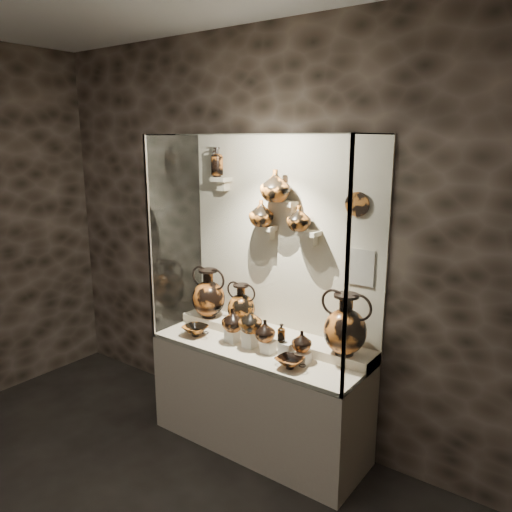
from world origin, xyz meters
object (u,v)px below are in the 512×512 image
at_px(jug_b, 251,320).
at_px(lekythos_small, 282,332).
at_px(amphora_mid, 241,304).
at_px(ovoid_vase_b, 275,186).
at_px(kylix_left, 196,330).
at_px(ovoid_vase_a, 261,213).
at_px(ovoid_vase_c, 299,218).
at_px(jug_c, 265,331).
at_px(jug_e, 302,341).
at_px(kylix_right, 290,362).
at_px(amphora_right, 345,324).
at_px(amphora_left, 209,293).
at_px(jug_a, 233,320).
at_px(lekythos_tall, 217,160).

height_order(jug_b, lekythos_small, jug_b).
distance_m(amphora_mid, ovoid_vase_b, 1.01).
bearing_deg(kylix_left, ovoid_vase_a, 18.14).
relative_size(amphora_mid, ovoid_vase_c, 1.82).
xyz_separation_m(jug_b, jug_c, (0.13, 0.00, -0.05)).
height_order(jug_e, kylix_right, jug_e).
bearing_deg(jug_b, ovoid_vase_a, 102.27).
bearing_deg(amphora_right, jug_e, -145.47).
height_order(amphora_right, kylix_left, amphora_right).
height_order(amphora_left, jug_c, amphora_left).
bearing_deg(jug_b, amphora_mid, 132.66).
height_order(kylix_left, kylix_right, kylix_left).
height_order(amphora_right, kylix_right, amphora_right).
bearing_deg(ovoid_vase_a, jug_b, -87.71).
bearing_deg(lekythos_small, ovoid_vase_a, 164.74).
height_order(jug_c, jug_e, jug_c).
relative_size(amphora_left, jug_a, 2.35).
bearing_deg(jug_c, kylix_left, -166.29).
bearing_deg(jug_e, ovoid_vase_b, 141.51).
xyz_separation_m(amphora_left, jug_a, (0.41, -0.19, -0.09)).
height_order(ovoid_vase_a, ovoid_vase_b, ovoid_vase_b).
distance_m(amphora_right, jug_e, 0.32).
bearing_deg(ovoid_vase_a, jug_e, -40.69).
distance_m(jug_a, kylix_left, 0.37).
height_order(amphora_right, jug_b, amphora_right).
height_order(jug_b, jug_c, jug_b).
bearing_deg(jug_b, lekythos_small, -6.79).
relative_size(amphora_right, lekythos_small, 2.90).
xyz_separation_m(lekythos_tall, ovoid_vase_c, (0.79, -0.02, -0.39)).
bearing_deg(amphora_mid, jug_a, -72.48).
height_order(jug_a, lekythos_small, jug_a).
xyz_separation_m(amphora_right, ovoid_vase_a, (-0.77, 0.08, 0.70)).
distance_m(amphora_mid, jug_a, 0.24).
height_order(lekythos_tall, ovoid_vase_c, lekythos_tall).
xyz_separation_m(jug_c, jug_e, (0.30, 0.03, -0.02)).
relative_size(amphora_right, jug_a, 2.49).
bearing_deg(jug_c, lekythos_tall, 164.73).
bearing_deg(jug_c, amphora_right, 24.97).
relative_size(amphora_left, lekythos_small, 2.73).
distance_m(amphora_right, ovoid_vase_a, 1.04).
height_order(amphora_mid, jug_b, amphora_mid).
height_order(jug_c, kylix_right, jug_c).
bearing_deg(amphora_mid, jug_b, -45.03).
bearing_deg(amphora_left, lekythos_tall, 81.96).
xyz_separation_m(jug_a, ovoid_vase_b, (0.22, 0.24, 1.02)).
xyz_separation_m(amphora_left, lekythos_tall, (0.03, 0.10, 1.09)).
relative_size(amphora_left, jug_c, 2.60).
distance_m(jug_e, kylix_right, 0.17).
distance_m(jug_b, jug_c, 0.14).
xyz_separation_m(jug_b, kylix_left, (-0.50, -0.06, -0.17)).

